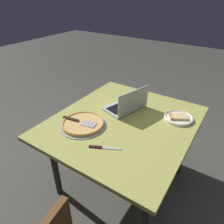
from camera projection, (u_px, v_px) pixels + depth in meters
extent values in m
plane|color=#47463F|center=(121.00, 181.00, 2.05)|extent=(12.00, 12.00, 0.00)
cube|color=#A6A84E|center=(123.00, 122.00, 1.68)|extent=(1.21, 1.07, 0.03)
cylinder|color=#272724|center=(110.00, 120.00, 2.37)|extent=(0.05, 0.05, 0.70)
cylinder|color=#272724|center=(55.00, 165.00, 1.77)|extent=(0.05, 0.05, 0.70)
cylinder|color=#272724|center=(183.00, 147.00, 1.98)|extent=(0.05, 0.05, 0.70)
cylinder|color=#272724|center=(144.00, 217.00, 1.37)|extent=(0.05, 0.05, 0.70)
cube|color=#B4BCB9|center=(124.00, 107.00, 1.84)|extent=(0.39, 0.31, 0.02)
cube|color=black|center=(124.00, 106.00, 1.84)|extent=(0.33, 0.22, 0.00)
cube|color=#B4BCB9|center=(134.00, 101.00, 1.71)|extent=(0.33, 0.11, 0.20)
cube|color=#393F85|center=(133.00, 101.00, 1.71)|extent=(0.30, 0.09, 0.17)
cylinder|color=white|center=(178.00, 118.00, 1.69)|extent=(0.24, 0.24, 0.01)
torus|color=silver|center=(179.00, 117.00, 1.68)|extent=(0.23, 0.23, 0.01)
cube|color=#E3C37C|center=(179.00, 117.00, 1.68)|extent=(0.15, 0.16, 0.02)
cube|color=tan|center=(171.00, 116.00, 1.68)|extent=(0.09, 0.06, 0.03)
cylinder|color=#9AA49A|center=(83.00, 125.00, 1.62)|extent=(0.37, 0.37, 0.01)
cylinder|color=tan|center=(83.00, 124.00, 1.61)|extent=(0.33, 0.33, 0.02)
torus|color=gold|center=(83.00, 123.00, 1.61)|extent=(0.33, 0.33, 0.02)
cube|color=#B4A6B4|center=(89.00, 124.00, 1.59)|extent=(0.09, 0.12, 0.00)
cube|color=black|center=(71.00, 119.00, 1.64)|extent=(0.05, 0.14, 0.01)
cube|color=#B5BAB8|center=(109.00, 148.00, 1.38)|extent=(0.09, 0.16, 0.00)
cube|color=black|center=(95.00, 147.00, 1.39)|extent=(0.06, 0.09, 0.01)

